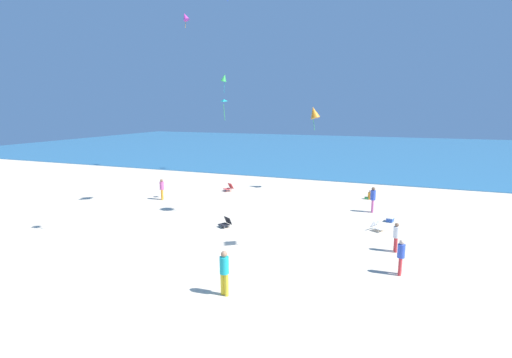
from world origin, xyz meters
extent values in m
plane|color=beige|center=(0.00, 10.00, 0.00)|extent=(120.00, 120.00, 0.00)
cube|color=teal|center=(0.00, 49.90, 0.03)|extent=(120.00, 60.00, 0.05)
cube|color=black|center=(-1.57, 4.10, 0.16)|extent=(0.72, 0.69, 0.03)
cube|color=black|center=(-1.44, 4.32, 0.36)|extent=(0.57, 0.45, 0.41)
cylinder|color=#B7B7BC|center=(-1.41, 3.83, 0.08)|extent=(0.02, 0.02, 0.16)
cylinder|color=#B7B7BC|center=(-1.88, 4.12, 0.08)|extent=(0.02, 0.02, 0.16)
cube|color=#D13D3D|center=(-5.40, 12.69, 0.19)|extent=(0.79, 0.78, 0.03)
cube|color=#D13D3D|center=(-5.23, 12.94, 0.41)|extent=(0.62, 0.53, 0.45)
cylinder|color=#B7B7BC|center=(-5.25, 12.40, 0.10)|extent=(0.02, 0.02, 0.19)
cylinder|color=#B7B7BC|center=(-5.73, 12.72, 0.10)|extent=(0.02, 0.02, 0.19)
cube|color=white|center=(6.63, 6.52, 0.18)|extent=(0.75, 0.76, 0.03)
cube|color=white|center=(6.39, 6.66, 0.37)|extent=(0.50, 0.62, 0.38)
cylinder|color=#B7B7BC|center=(6.92, 6.69, 0.09)|extent=(0.02, 0.02, 0.18)
cylinder|color=#B7B7BC|center=(6.62, 6.19, 0.09)|extent=(0.02, 0.02, 0.18)
cube|color=#2D56B7|center=(7.15, 8.57, 0.11)|extent=(0.46, 0.53, 0.22)
cube|color=white|center=(7.15, 8.57, 0.24)|extent=(0.47, 0.54, 0.04)
cylinder|color=red|center=(7.69, 1.16, 0.37)|extent=(0.13, 0.13, 0.73)
cylinder|color=red|center=(7.68, 0.99, 0.37)|extent=(0.13, 0.13, 0.73)
cylinder|color=blue|center=(7.69, 1.08, 1.01)|extent=(0.32, 0.32, 0.55)
sphere|color=beige|center=(7.69, 1.08, 1.38)|extent=(0.20, 0.20, 0.20)
cylinder|color=orange|center=(5.62, 13.96, 0.25)|extent=(0.33, 0.33, 0.51)
sphere|color=beige|center=(5.62, 13.96, 0.60)|extent=(0.20, 0.20, 0.20)
cube|color=green|center=(5.42, 13.96, 0.07)|extent=(0.37, 0.26, 0.15)
cylinder|color=red|center=(7.47, 3.71, 0.35)|extent=(0.12, 0.12, 0.70)
cylinder|color=red|center=(7.51, 3.56, 0.35)|extent=(0.12, 0.12, 0.70)
cylinder|color=white|center=(7.49, 3.64, 0.96)|extent=(0.34, 0.34, 0.52)
sphere|color=#846047|center=(7.49, 3.64, 1.30)|extent=(0.19, 0.19, 0.19)
cylinder|color=yellow|center=(1.92, -2.96, 0.41)|extent=(0.15, 0.15, 0.83)
cylinder|color=yellow|center=(1.74, -2.92, 0.41)|extent=(0.15, 0.15, 0.83)
cylinder|color=#19ADB2|center=(1.83, -2.94, 1.14)|extent=(0.41, 0.41, 0.62)
sphere|color=#A87A5B|center=(1.83, -2.94, 1.55)|extent=(0.23, 0.23, 0.23)
cylinder|color=#D8599E|center=(6.02, 10.25, 0.41)|extent=(0.14, 0.14, 0.82)
cylinder|color=#D8599E|center=(6.00, 10.43, 0.41)|extent=(0.14, 0.14, 0.82)
cylinder|color=blue|center=(6.01, 10.34, 1.13)|extent=(0.35, 0.35, 0.62)
sphere|color=brown|center=(6.01, 10.34, 1.54)|extent=(0.23, 0.23, 0.23)
cylinder|color=orange|center=(-8.70, 8.47, 0.38)|extent=(0.13, 0.13, 0.77)
cylinder|color=orange|center=(-8.64, 8.31, 0.38)|extent=(0.13, 0.13, 0.77)
cylinder|color=#D8599E|center=(-8.67, 8.39, 1.05)|extent=(0.40, 0.40, 0.57)
sphere|color=#846047|center=(-8.67, 8.39, 1.43)|extent=(0.21, 0.21, 0.21)
cone|color=green|center=(-9.60, 21.15, 9.67)|extent=(0.92, 0.86, 0.82)
cylinder|color=#1EADAD|center=(-9.60, 21.15, 8.78)|extent=(0.08, 0.06, 1.19)
cone|color=#DB3DA8|center=(-13.76, 20.94, 15.81)|extent=(0.97, 0.78, 0.93)
cylinder|color=orange|center=(-13.76, 20.94, 15.10)|extent=(0.11, 0.05, 0.80)
cone|color=orange|center=(0.93, 15.47, 6.30)|extent=(1.12, 0.95, 1.07)
cylinder|color=green|center=(0.93, 15.47, 5.41)|extent=(0.20, 0.07, 1.02)
pyramid|color=#1EADAD|center=(-3.92, 9.19, 7.15)|extent=(0.41, 0.32, 0.20)
cylinder|color=green|center=(-3.92, 9.21, 6.33)|extent=(0.04, 0.23, 1.09)
camera|label=1|loc=(7.28, -14.09, 6.56)|focal=26.16mm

